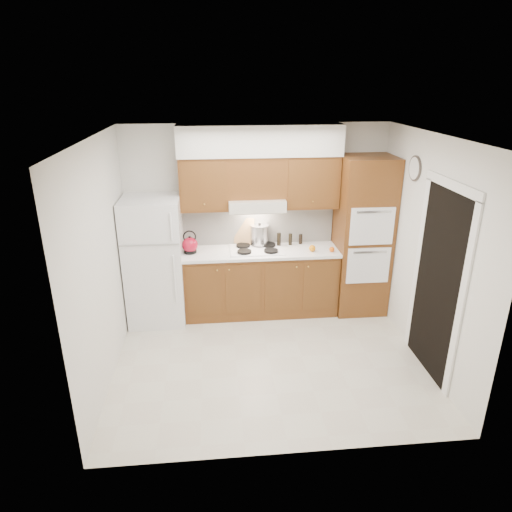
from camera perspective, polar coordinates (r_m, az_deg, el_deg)
The scene contains 26 objects.
floor at distance 5.63m, azimuth 1.63°, elevation -12.63°, with size 3.60×3.60×0.00m, color beige.
ceiling at distance 4.69m, azimuth 1.97°, elevation 14.69°, with size 3.60×3.60×0.00m, color white.
wall_back at distance 6.42m, azimuth 0.07°, elevation 4.69°, with size 3.60×0.02×2.60m, color silver.
wall_left at distance 5.12m, azimuth -18.64°, elevation -0.95°, with size 0.02×3.00×2.60m, color silver.
wall_right at distance 5.53m, azimuth 20.61°, elevation 0.47°, with size 0.02×3.00×2.60m, color silver.
fridge at distance 6.25m, azimuth -12.52°, elevation -0.60°, with size 0.75×0.72×1.72m, color white.
base_cabinets at distance 6.45m, azimuth 0.55°, elevation -3.33°, with size 2.11×0.60×0.90m, color brown.
countertop at distance 6.26m, azimuth 0.58°, elevation 0.55°, with size 2.13×0.62×0.04m, color white.
backsplash at distance 6.44m, azimuth 0.30°, elevation 3.98°, with size 2.11×0.03×0.56m, color white.
oven_cabinet at distance 6.48m, azimuth 13.14°, elevation 2.41°, with size 0.70×0.65×2.20m, color brown.
upper_cab_left at distance 6.10m, azimuth -6.56°, elevation 8.98°, with size 0.63×0.33×0.70m, color brown.
upper_cab_right at distance 6.24m, azimuth 6.86°, elevation 9.25°, with size 0.73×0.33×0.70m, color brown.
range_hood at distance 6.13m, azimuth 0.05°, elevation 6.54°, with size 0.75×0.45×0.15m, color silver.
upper_cab_over_hood at distance 6.11m, azimuth -0.01°, elevation 9.86°, with size 0.75×0.33×0.55m, color brown.
soffit at distance 6.02m, azimuth 0.49°, elevation 14.27°, with size 2.13×0.36×0.40m, color silver.
cooktop at distance 6.26m, azimuth 0.10°, elevation 0.82°, with size 0.74×0.50×0.01m, color white.
doorway at distance 5.33m, azimuth 21.72°, elevation -3.39°, with size 0.02×0.90×2.10m, color black.
wall_clock at distance 5.79m, azimuth 19.25°, elevation 10.31°, with size 0.30×0.30×0.02m, color #3F3833.
kettle at distance 6.18m, azimuth -8.25°, elevation 1.38°, with size 0.21×0.21×0.21m, color maroon.
cutting_board at distance 6.41m, azimuth -1.50°, elevation 3.15°, with size 0.28×0.02×0.37m, color tan.
stock_pot at distance 6.38m, azimuth 0.44°, elevation 2.70°, with size 0.26×0.26×0.27m, color silver.
condiment_a at distance 6.38m, azimuth 2.88°, elevation 2.06°, with size 0.05×0.05×0.19m, color black.
condiment_b at distance 6.45m, azimuth 4.32°, elevation 2.10°, with size 0.05×0.05×0.16m, color black.
condiment_c at distance 6.50m, azimuth 5.60°, elevation 2.12°, with size 0.05×0.05×0.14m, color black.
orange_near at distance 6.27m, azimuth 9.45°, elevation 0.82°, with size 0.07×0.07×0.07m, color orange.
orange_far at distance 6.24m, azimuth 7.04°, elevation 0.96°, with size 0.09×0.09×0.09m, color orange.
Camera 1 is at (-0.62, -4.62, 3.15)m, focal length 32.00 mm.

